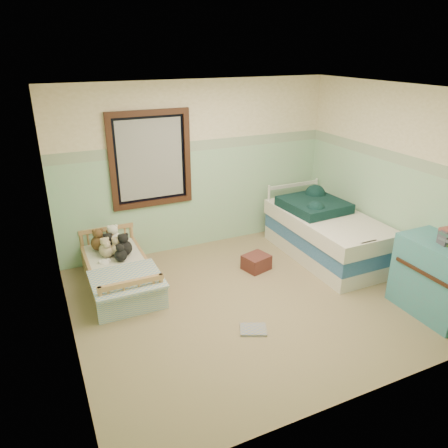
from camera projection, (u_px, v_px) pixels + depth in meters
name	position (u px, v px, depth m)	size (l,w,h in m)	color
floor	(252.00, 300.00, 5.32)	(4.20, 3.60, 0.02)	#8A744F
ceiling	(258.00, 89.00, 4.35)	(4.20, 3.60, 0.02)	silver
wall_back	(197.00, 167.00, 6.35)	(4.20, 0.04, 2.50)	beige
wall_front	(366.00, 278.00, 3.33)	(4.20, 0.04, 2.50)	beige
wall_left	(59.00, 238.00, 4.03)	(0.04, 3.60, 2.50)	beige
wall_right	(395.00, 182.00, 5.65)	(0.04, 3.60, 2.50)	beige
wainscot_mint	(198.00, 200.00, 6.53)	(4.20, 0.01, 1.50)	#90C796
border_strip	(197.00, 146.00, 6.21)	(4.20, 0.01, 0.15)	#41644A
window_frame	(151.00, 160.00, 5.97)	(1.16, 0.06, 1.36)	#361D10
window_blinds	(151.00, 159.00, 5.98)	(0.92, 0.01, 1.12)	#B0B0AC
toddler_bed_frame	(120.00, 278.00, 5.62)	(0.76, 1.53, 0.20)	tan
toddler_mattress	(119.00, 267.00, 5.56)	(0.70, 1.46, 0.12)	white
patchwork_quilt	(127.00, 279.00, 5.13)	(0.83, 0.76, 0.03)	#709AC1
plush_bed_brown	(99.00, 243.00, 5.86)	(0.21, 0.21, 0.21)	brown
plush_bed_white	(114.00, 240.00, 5.93)	(0.23, 0.23, 0.23)	white
plush_bed_tan	(106.00, 250.00, 5.70)	(0.18, 0.18, 0.18)	#C4B087
plush_bed_dark	(123.00, 247.00, 5.79)	(0.16, 0.16, 0.16)	black
plush_floor_cream	(106.00, 276.00, 5.63)	(0.25, 0.25, 0.25)	white
plush_floor_tan	(126.00, 300.00, 5.08)	(0.26, 0.26, 0.26)	#C4B087
twin_bed_frame	(325.00, 250.00, 6.38)	(0.96, 1.92, 0.22)	white
twin_boxspring	(326.00, 236.00, 6.29)	(0.96, 1.92, 0.22)	navy
twin_mattress	(328.00, 222.00, 6.21)	(1.00, 1.96, 0.22)	white
teal_blanket	(314.00, 205.00, 6.37)	(0.82, 0.87, 0.14)	black
dresser	(437.00, 278.00, 4.93)	(0.56, 0.89, 0.89)	teal
book_stack	(448.00, 237.00, 4.70)	(0.17, 0.13, 0.17)	brown
red_pillow	(256.00, 262.00, 6.02)	(0.34, 0.30, 0.21)	maroon
floor_book	(253.00, 330.00, 4.74)	(0.29, 0.22, 0.03)	gold
extra_plush_0	(121.00, 255.00, 5.56)	(0.17, 0.17, 0.17)	black
extra_plush_1	(108.00, 252.00, 5.67)	(0.15, 0.15, 0.15)	#C4B087
extra_plush_2	(124.00, 248.00, 5.71)	(0.21, 0.21, 0.21)	black
extra_plush_3	(117.00, 249.00, 5.72)	(0.18, 0.18, 0.18)	#C4B087
extra_plush_4	(112.00, 242.00, 5.92)	(0.19, 0.19, 0.19)	brown
extra_plush_5	(109.00, 246.00, 5.81)	(0.19, 0.19, 0.19)	black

